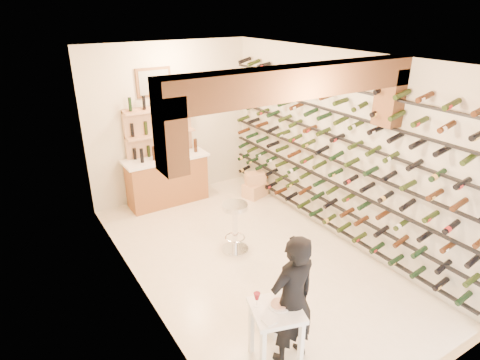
% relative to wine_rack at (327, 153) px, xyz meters
% --- Properties ---
extents(ground, '(6.00, 6.00, 0.00)m').
position_rel_wine_rack_xyz_m(ground, '(-1.53, 0.00, -1.55)').
color(ground, '#EFE7CE').
rests_on(ground, ground).
extents(room_shell, '(3.52, 6.02, 3.21)m').
position_rel_wine_rack_xyz_m(room_shell, '(-1.53, -0.26, 0.70)').
color(room_shell, beige).
rests_on(room_shell, ground).
extents(wine_rack, '(0.32, 5.70, 2.56)m').
position_rel_wine_rack_xyz_m(wine_rack, '(0.00, 0.00, 0.00)').
color(wine_rack, black).
rests_on(wine_rack, ground).
extents(back_counter, '(1.70, 0.62, 1.29)m').
position_rel_wine_rack_xyz_m(back_counter, '(-1.83, 2.65, -1.02)').
color(back_counter, '#985C2F').
rests_on(back_counter, ground).
extents(back_shelving, '(1.40, 0.31, 2.73)m').
position_rel_wine_rack_xyz_m(back_shelving, '(-1.83, 2.89, -0.38)').
color(back_shelving, tan).
rests_on(back_shelving, ground).
extents(tasting_table, '(0.68, 0.68, 0.95)m').
position_rel_wine_rack_xyz_m(tasting_table, '(-2.43, -1.89, -0.90)').
color(tasting_table, white).
rests_on(tasting_table, ground).
extents(white_stool, '(0.34, 0.34, 0.40)m').
position_rel_wine_rack_xyz_m(white_stool, '(-2.10, -1.47, -1.35)').
color(white_stool, white).
rests_on(white_stool, ground).
extents(person, '(0.61, 0.41, 1.65)m').
position_rel_wine_rack_xyz_m(person, '(-2.24, -1.92, -0.72)').
color(person, black).
rests_on(person, ground).
extents(chrome_barstool, '(0.45, 0.45, 0.87)m').
position_rel_wine_rack_xyz_m(chrome_barstool, '(-1.60, 0.35, -1.04)').
color(chrome_barstool, silver).
rests_on(chrome_barstool, ground).
extents(crate_lower, '(0.58, 0.47, 0.30)m').
position_rel_wine_rack_xyz_m(crate_lower, '(-0.13, 1.92, -1.40)').
color(crate_lower, tan).
rests_on(crate_lower, ground).
extents(crate_upper, '(0.47, 0.38, 0.24)m').
position_rel_wine_rack_xyz_m(crate_upper, '(-0.13, 1.92, -1.13)').
color(crate_upper, tan).
rests_on(crate_upper, crate_lower).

